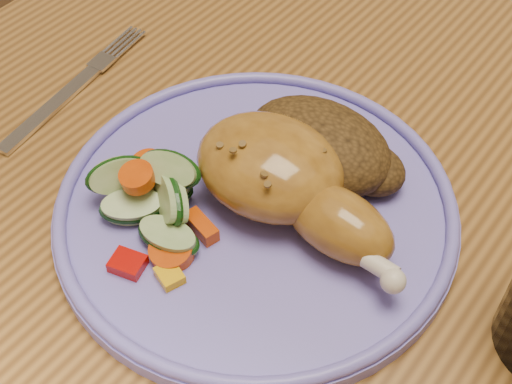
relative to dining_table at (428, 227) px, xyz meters
The scene contains 7 objects.
dining_table is the anchor object (origin of this frame).
plate 0.18m from the dining_table, 122.80° to the right, with size 0.30×0.30×0.01m, color #6E63C4.
plate_rim 0.19m from the dining_table, 122.80° to the right, with size 0.29×0.29×0.01m, color #6E63C4.
chicken_leg 0.19m from the dining_table, 120.02° to the right, with size 0.18×0.10×0.06m.
rice_pilaf 0.15m from the dining_table, 134.37° to the right, with size 0.13×0.08×0.05m.
vegetable_pile 0.26m from the dining_table, 127.49° to the right, with size 0.11×0.10×0.05m.
fork 0.34m from the dining_table, 157.36° to the right, with size 0.04×0.16×0.00m.
Camera 1 is at (0.12, -0.40, 1.16)m, focal length 50.00 mm.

